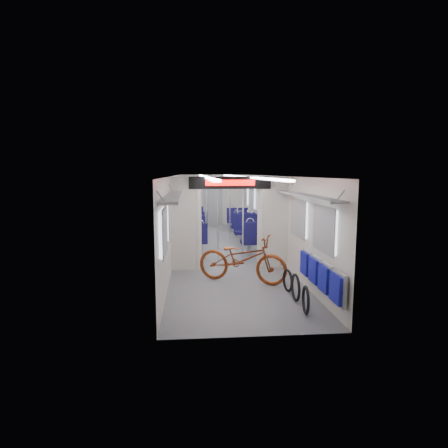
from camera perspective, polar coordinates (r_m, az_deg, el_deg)
name	(u,v)px	position (r m, az deg, el deg)	size (l,w,h in m)	color
carriage	(224,203)	(10.98, -0.03, 3.18)	(12.00, 12.02, 2.31)	#515456
bicycle	(242,259)	(8.22, 2.76, -5.30)	(0.70, 2.01, 1.06)	maroon
flip_bench	(320,275)	(6.98, 14.44, -7.47)	(0.12, 2.12, 0.53)	gray
bike_hoop_a	(306,301)	(6.64, 12.35, -11.44)	(0.50, 0.50, 0.05)	black
bike_hoop_b	(296,289)	(7.22, 10.85, -9.67)	(0.53, 0.53, 0.05)	black
bike_hoop_c	(288,282)	(7.75, 9.67, -8.65)	(0.46, 0.46, 0.05)	black
seat_bay_near_left	(192,233)	(11.69, -4.87, -1.37)	(0.88, 1.95, 1.06)	#100D3D
seat_bay_near_right	(252,232)	(11.68, 4.35, -1.23)	(0.93, 2.17, 1.13)	#100D3D
seat_bay_far_left	(192,220)	(14.64, -4.87, 0.56)	(0.91, 2.08, 1.10)	#100D3D
seat_bay_far_right	(240,221)	(14.61, 2.48, 0.48)	(0.88, 1.92, 1.05)	#100D3D
stanchion_near_left	(218,219)	(10.03, -0.90, 0.72)	(0.04, 0.04, 2.30)	silver
stanchion_near_right	(243,221)	(9.70, 2.91, 0.46)	(0.04, 0.04, 2.30)	silver
stanchion_far_left	(207,209)	(12.79, -2.59, 2.26)	(0.05, 0.05, 2.30)	silver
stanchion_far_right	(230,209)	(13.04, 0.90, 2.37)	(0.04, 0.04, 2.30)	silver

